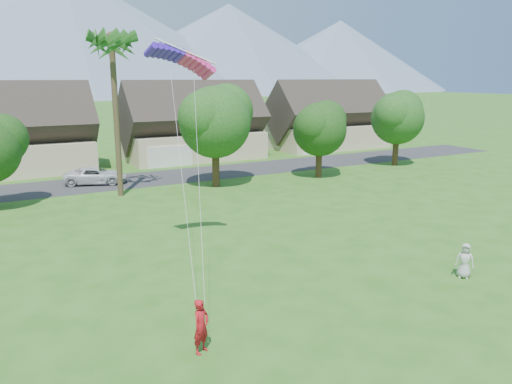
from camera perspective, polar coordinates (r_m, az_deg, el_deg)
ground at (r=17.61m, az=16.80°, el=-18.78°), size 500.00×500.00×0.00m
street at (r=46.46m, az=-14.42°, el=1.26°), size 90.00×7.00×0.01m
kite_flyer at (r=17.42m, az=-6.29°, el=-15.01°), size 0.83×0.74×1.91m
watcher at (r=25.21m, az=22.75°, el=-7.25°), size 0.92×0.97×1.66m
parked_car at (r=45.74m, az=-17.84°, el=1.79°), size 5.80×4.09×1.47m
mountain_ridge at (r=271.78m, az=-25.23°, el=16.00°), size 540.00×240.00×70.00m
houses_row at (r=54.73m, az=-16.52°, el=6.50°), size 72.75×8.19×8.86m
tree_row at (r=39.61m, az=-14.17°, el=6.47°), size 62.27×6.67×8.45m
fan_palm at (r=39.84m, az=-16.20°, el=16.36°), size 3.00×3.00×13.80m
parafoil_kite at (r=25.10m, az=-8.51°, el=15.03°), size 3.33×1.03×0.50m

